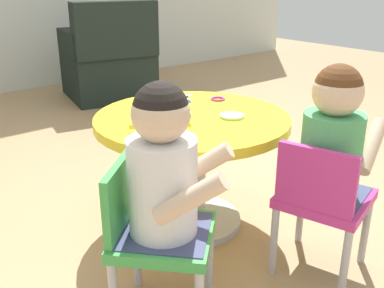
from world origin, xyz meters
TOP-DOWN VIEW (x-y plane):
  - ground_plane at (0.00, 0.00)m, footprint 10.00×10.00m
  - craft_table at (0.00, 0.00)m, footprint 0.82×0.82m
  - child_chair_left at (-0.46, -0.37)m, footprint 0.42×0.42m
  - seated_child_left at (-0.43, -0.40)m, footprint 0.43×0.44m
  - child_chair_right at (0.13, -0.58)m, footprint 0.37×0.37m
  - seated_child_right at (0.17, -0.56)m, footprint 0.41×0.35m
  - armchair_dark at (0.82, 2.15)m, footprint 0.84×0.85m
  - rolling_pin at (-0.22, -0.08)m, footprint 0.20×0.15m
  - craft_scissors at (0.13, 0.21)m, footprint 0.14×0.12m
  - playdough_blob_0 at (-0.06, 0.02)m, footprint 0.12×0.12m
  - playdough_blob_1 at (0.11, -0.12)m, footprint 0.10×0.10m
  - cookie_cutter_0 at (0.25, 0.11)m, footprint 0.07×0.07m
  - cookie_cutter_1 at (-0.02, 0.20)m, footprint 0.06×0.06m

SIDE VIEW (x-z plane):
  - ground_plane at x=0.00m, z-range 0.00..0.00m
  - child_chair_left at x=-0.46m, z-range 0.04..0.57m
  - child_chair_right at x=0.13m, z-range 0.04..0.57m
  - armchair_dark at x=0.82m, z-range -0.12..0.73m
  - craft_table at x=0.00m, z-range 0.12..0.63m
  - craft_scissors at x=0.13m, z-range 0.51..0.52m
  - cookie_cutter_0 at x=0.25m, z-range 0.51..0.52m
  - cookie_cutter_1 at x=-0.02m, z-range 0.51..0.52m
  - playdough_blob_1 at x=0.11m, z-range 0.51..0.52m
  - playdough_blob_0 at x=-0.06m, z-range 0.51..0.53m
  - seated_child_left at x=-0.43m, z-range 0.28..0.79m
  - seated_child_right at x=0.17m, z-range 0.28..0.79m
  - rolling_pin at x=-0.22m, z-range 0.51..0.56m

